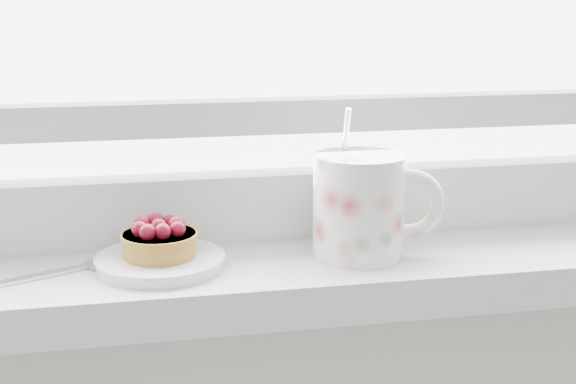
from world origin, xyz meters
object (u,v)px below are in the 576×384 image
object	(u,v)px
floral_mug	(363,204)
fork	(49,274)
saucer	(160,262)
raspberry_tart	(159,239)

from	to	relation	value
floral_mug	fork	bearing A→B (deg)	179.86
saucer	fork	xyz separation A→B (m)	(-0.10, -0.00, -0.00)
raspberry_tart	floral_mug	bearing A→B (deg)	-0.70
saucer	floral_mug	xyz separation A→B (m)	(0.20, -0.00, 0.05)
raspberry_tart	fork	size ratio (longest dim) A/B	0.38
saucer	fork	bearing A→B (deg)	-179.06
saucer	raspberry_tart	size ratio (longest dim) A/B	1.70
raspberry_tart	fork	world-z (taller)	raspberry_tart
saucer	fork	distance (m)	0.10
saucer	raspberry_tart	bearing A→B (deg)	-132.43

